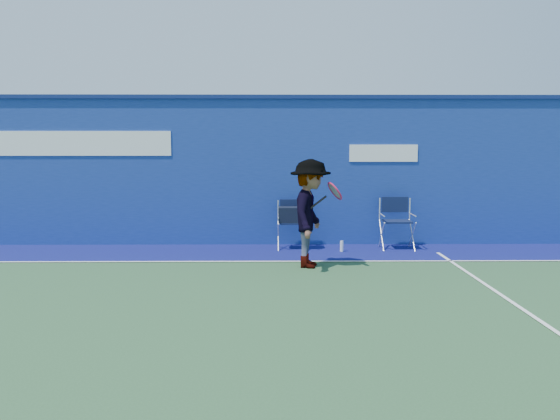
{
  "coord_description": "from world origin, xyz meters",
  "views": [
    {
      "loc": [
        1.34,
        -7.17,
        2.11
      ],
      "look_at": [
        1.45,
        2.6,
        1.0
      ],
      "focal_mm": 38.0,
      "sensor_mm": 36.0,
      "label": 1
    }
  ],
  "objects_px": {
    "directors_chair_left": "(293,229)",
    "tennis_player": "(310,213)",
    "water_bottle": "(342,246)",
    "directors_chair_right": "(397,233)"
  },
  "relations": [
    {
      "from": "water_bottle",
      "to": "tennis_player",
      "type": "bearing_deg",
      "value": -116.93
    },
    {
      "from": "tennis_player",
      "to": "water_bottle",
      "type": "bearing_deg",
      "value": 63.07
    },
    {
      "from": "directors_chair_right",
      "to": "tennis_player",
      "type": "distance_m",
      "value": 2.57
    },
    {
      "from": "directors_chair_left",
      "to": "water_bottle",
      "type": "height_order",
      "value": "directors_chair_left"
    },
    {
      "from": "directors_chair_left",
      "to": "water_bottle",
      "type": "relative_size",
      "value": 4.45
    },
    {
      "from": "directors_chair_left",
      "to": "tennis_player",
      "type": "bearing_deg",
      "value": -82.05
    },
    {
      "from": "directors_chair_right",
      "to": "water_bottle",
      "type": "xyz_separation_m",
      "value": [
        -1.13,
        -0.32,
        -0.21
      ]
    },
    {
      "from": "directors_chair_left",
      "to": "tennis_player",
      "type": "height_order",
      "value": "tennis_player"
    },
    {
      "from": "water_bottle",
      "to": "directors_chair_left",
      "type": "bearing_deg",
      "value": 160.21
    },
    {
      "from": "water_bottle",
      "to": "directors_chair_right",
      "type": "bearing_deg",
      "value": 15.55
    }
  ]
}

